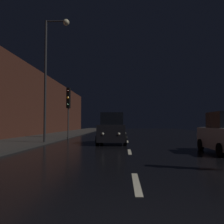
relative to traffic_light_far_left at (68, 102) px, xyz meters
name	(u,v)px	position (x,y,z in m)	size (l,w,h in m)	color
ground	(126,136)	(5.41, 4.80, -3.43)	(27.82, 84.00, 0.02)	black
sidewalk_left	(57,135)	(-2.30, 4.80, -3.35)	(4.40, 84.00, 0.15)	#33302D
building_facade_left	(22,100)	(-4.90, 1.30, 0.32)	(0.80, 63.00, 7.49)	#472319
lane_centerline	(127,139)	(5.41, -0.32, -3.42)	(0.16, 33.37, 0.01)	beige
traffic_light_far_left	(68,102)	(0.00, 0.00, 0.00)	(0.35, 0.47, 4.73)	#38383A
streetlamp_overhead	(51,63)	(0.21, -6.17, 2.11)	(1.70, 0.44, 8.56)	#2D2D30
car_approaching_headlights	(112,130)	(4.34, -5.36, -2.44)	(1.97, 4.28, 2.15)	black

